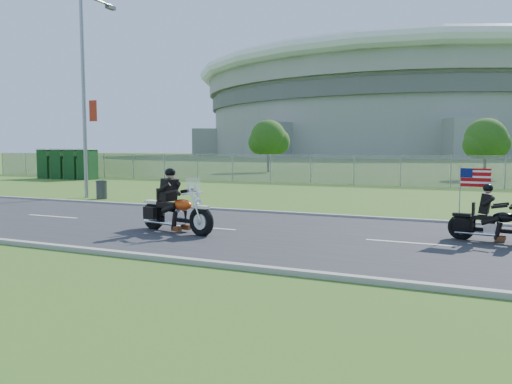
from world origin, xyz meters
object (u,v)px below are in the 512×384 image
at_px(porta_toilet_a, 88,165).
at_px(motorcycle_lead, 175,213).
at_px(porta_toilet_d, 47,164).
at_px(streetlight, 87,81).
at_px(trash_can, 102,190).
at_px(porta_toilet_c, 60,164).
at_px(porta_toilet_b, 74,164).
at_px(motorcycle_follow, 494,223).

xyz_separation_m(porta_toilet_a, motorcycle_lead, (19.69, -17.99, -0.56)).
bearing_deg(porta_toilet_d, streetlight, -37.17).
bearing_deg(trash_can, porta_toilet_a, 134.78).
height_order(porta_toilet_c, trash_can, porta_toilet_c).
bearing_deg(porta_toilet_a, porta_toilet_b, 180.00).
bearing_deg(motorcycle_lead, motorcycle_follow, 26.89).
relative_size(porta_toilet_c, motorcycle_follow, 1.02).
bearing_deg(streetlight, motorcycle_follow, -16.25).
bearing_deg(porta_toilet_d, porta_toilet_b, 0.00).
relative_size(porta_toilet_b, motorcycle_lead, 0.84).
bearing_deg(porta_toilet_d, porta_toilet_a, 0.00).
bearing_deg(porta_toilet_c, porta_toilet_a, 0.00).
distance_m(motorcycle_lead, motorcycle_follow, 8.46).
relative_size(porta_toilet_c, motorcycle_lead, 0.84).
distance_m(streetlight, porta_toilet_c, 17.34).
bearing_deg(trash_can, porta_toilet_d, 143.81).
xyz_separation_m(motorcycle_follow, trash_can, (-16.79, 4.78, -0.09)).
xyz_separation_m(streetlight, motorcycle_lead, (9.67, -7.21, -5.05)).
bearing_deg(porta_toilet_c, motorcycle_lead, -38.65).
xyz_separation_m(porta_toilet_a, porta_toilet_d, (-4.20, 0.00, 0.00)).
xyz_separation_m(porta_toilet_b, motorcycle_lead, (21.09, -17.99, -0.56)).
distance_m(porta_toilet_c, trash_can, 17.90).
bearing_deg(motorcycle_lead, porta_toilet_d, 156.29).
bearing_deg(porta_toilet_a, porta_toilet_d, 180.00).
relative_size(porta_toilet_b, porta_toilet_c, 1.00).
xyz_separation_m(streetlight, porta_toilet_b, (-11.42, 10.78, -4.49)).
bearing_deg(trash_can, porta_toilet_c, 141.16).
bearing_deg(porta_toilet_b, porta_toilet_d, 180.00).
relative_size(porta_toilet_c, porta_toilet_d, 1.00).
bearing_deg(porta_toilet_a, porta_toilet_c, 180.00).
bearing_deg(streetlight, porta_toilet_b, 136.65).
distance_m(porta_toilet_d, motorcycle_lead, 29.91).
height_order(porta_toilet_b, trash_can, porta_toilet_b).
relative_size(porta_toilet_b, motorcycle_follow, 1.02).
distance_m(porta_toilet_b, porta_toilet_c, 1.40).
height_order(porta_toilet_b, motorcycle_follow, porta_toilet_b).
bearing_deg(motorcycle_lead, porta_toilet_b, 152.81).
height_order(motorcycle_lead, trash_can, motorcycle_lead).
height_order(streetlight, porta_toilet_b, streetlight).
distance_m(streetlight, trash_can, 5.35).
height_order(streetlight, porta_toilet_a, streetlight).
bearing_deg(porta_toilet_a, motorcycle_lead, -42.41).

